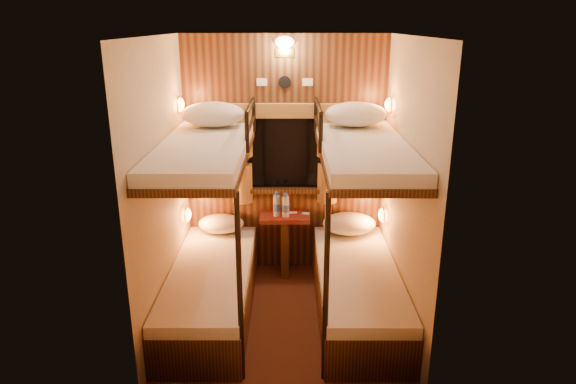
{
  "coord_description": "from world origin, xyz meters",
  "views": [
    {
      "loc": [
        0.04,
        -3.99,
        2.5
      ],
      "look_at": [
        0.03,
        0.15,
        1.12
      ],
      "focal_mm": 32.0,
      "sensor_mm": 36.0,
      "label": 1
    }
  ],
  "objects_px": {
    "table": "(285,236)",
    "bottle_right": "(286,207)",
    "bunk_right": "(358,256)",
    "bottle_left": "(277,206)",
    "bunk_left": "(210,256)"
  },
  "relations": [
    {
      "from": "table",
      "to": "bottle_left",
      "type": "distance_m",
      "value": 0.36
    },
    {
      "from": "table",
      "to": "bunk_left",
      "type": "bearing_deg",
      "value": -129.67
    },
    {
      "from": "bunk_left",
      "to": "bunk_right",
      "type": "xyz_separation_m",
      "value": [
        1.3,
        0.0,
        0.0
      ]
    },
    {
      "from": "bunk_left",
      "to": "bottle_right",
      "type": "relative_size",
      "value": 7.64
    },
    {
      "from": "bunk_right",
      "to": "bottle_left",
      "type": "xyz_separation_m",
      "value": [
        -0.73,
        0.74,
        0.2
      ]
    },
    {
      "from": "table",
      "to": "bottle_right",
      "type": "bearing_deg",
      "value": -81.96
    },
    {
      "from": "bunk_left",
      "to": "bottle_right",
      "type": "xyz_separation_m",
      "value": [
        0.66,
        0.72,
        0.2
      ]
    },
    {
      "from": "bunk_right",
      "to": "table",
      "type": "distance_m",
      "value": 1.02
    },
    {
      "from": "table",
      "to": "bottle_left",
      "type": "bearing_deg",
      "value": -151.21
    },
    {
      "from": "bunk_left",
      "to": "bottle_left",
      "type": "bearing_deg",
      "value": 52.4
    },
    {
      "from": "bottle_right",
      "to": "bunk_left",
      "type": "bearing_deg",
      "value": -132.5
    },
    {
      "from": "bunk_left",
      "to": "bottle_left",
      "type": "distance_m",
      "value": 0.95
    },
    {
      "from": "table",
      "to": "bottle_right",
      "type": "relative_size",
      "value": 2.63
    },
    {
      "from": "bottle_right",
      "to": "bottle_left",
      "type": "bearing_deg",
      "value": 167.45
    },
    {
      "from": "bunk_right",
      "to": "bottle_left",
      "type": "distance_m",
      "value": 1.06
    }
  ]
}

